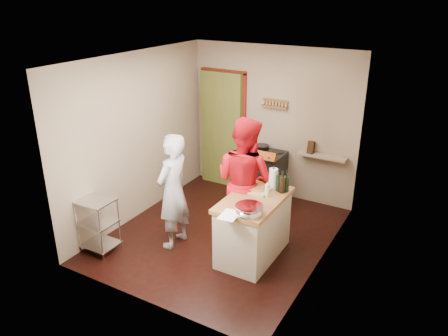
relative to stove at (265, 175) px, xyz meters
The scene contains 10 objects.
floor 1.49m from the stove, 91.94° to the right, with size 3.50×3.50×0.00m, color black.
back_wall 1.03m from the stove, 152.49° to the left, with size 3.00×0.44×2.60m.
left_wall 2.27m from the stove, 137.40° to the right, with size 0.04×3.50×2.60m, color gray.
right_wall 2.20m from the stove, 44.44° to the right, with size 0.04×3.50×2.60m, color gray.
ceiling 2.59m from the stove, 91.94° to the right, with size 3.00×3.50×0.02m, color white.
stove is the anchor object (origin of this frame).
wire_shelving 2.94m from the stove, 116.85° to the right, with size 0.48×0.40×0.80m.
island 1.78m from the stove, 70.20° to the right, with size 0.69×1.32×1.19m.
person_stripe 2.06m from the stove, 104.63° to the right, with size 0.61×0.40×1.67m, color silver.
person_red 1.45m from the stove, 78.37° to the right, with size 0.90×0.70×1.85m, color #AD0B16.
Camera 1 is at (2.85, -4.92, 3.44)m, focal length 35.00 mm.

